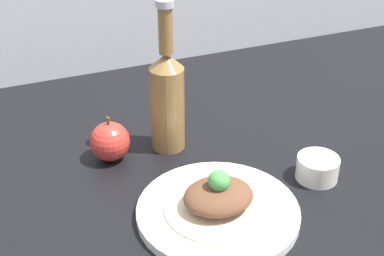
% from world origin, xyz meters
% --- Properties ---
extents(ground_plane, '(1.80, 1.10, 0.04)m').
position_xyz_m(ground_plane, '(0.00, 0.00, -0.02)').
color(ground_plane, black).
extents(plate, '(0.25, 0.25, 0.02)m').
position_xyz_m(plate, '(0.00, -0.06, 0.01)').
color(plate, white).
rests_on(plate, ground_plane).
extents(plated_food, '(0.16, 0.16, 0.07)m').
position_xyz_m(plated_food, '(0.00, -0.06, 0.03)').
color(plated_food, beige).
rests_on(plated_food, plate).
extents(cider_bottle, '(0.06, 0.06, 0.27)m').
position_xyz_m(cider_bottle, '(0.00, 0.15, 0.10)').
color(cider_bottle, olive).
rests_on(cider_bottle, ground_plane).
extents(apple, '(0.07, 0.07, 0.08)m').
position_xyz_m(apple, '(-0.11, 0.15, 0.04)').
color(apple, red).
rests_on(apple, ground_plane).
extents(dipping_bowl, '(0.07, 0.07, 0.04)m').
position_xyz_m(dipping_bowl, '(0.19, -0.04, 0.02)').
color(dipping_bowl, silver).
rests_on(dipping_bowl, ground_plane).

